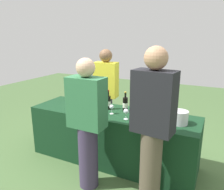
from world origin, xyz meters
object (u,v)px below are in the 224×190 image
(wine_glass_4, at_px, (145,115))
(wine_glass_2, at_px, (112,107))
(wine_bottle_3, at_px, (125,104))
(guest_0, at_px, (87,122))
(guest_1, at_px, (153,125))
(wine_bottle_0, at_px, (71,95))
(wine_glass_3, at_px, (126,112))
(wine_bottle_2, at_px, (108,102))
(wine_glass_0, at_px, (87,105))
(wine_bottle_1, at_px, (96,99))
(server_pouring, at_px, (106,93))
(wine_bottle_5, at_px, (161,108))
(wine_bottle_4, at_px, (148,106))
(wine_glass_1, at_px, (96,106))
(ice_bucket, at_px, (179,117))

(wine_glass_4, bearing_deg, wine_glass_2, 168.51)
(wine_bottle_3, height_order, guest_0, guest_0)
(wine_bottle_3, distance_m, guest_1, 0.95)
(wine_bottle_0, xyz_separation_m, wine_glass_3, (1.13, -0.34, -0.02))
(wine_bottle_2, xyz_separation_m, wine_glass_0, (-0.23, -0.21, -0.01))
(wine_bottle_1, distance_m, wine_glass_3, 0.71)
(wine_bottle_3, relative_size, server_pouring, 0.18)
(wine_bottle_5, relative_size, guest_0, 0.21)
(wine_bottle_4, xyz_separation_m, wine_glass_3, (-0.19, -0.32, -0.02))
(wine_bottle_5, bearing_deg, wine_bottle_2, -176.06)
(wine_bottle_5, height_order, server_pouring, server_pouring)
(wine_bottle_2, height_order, wine_bottle_4, wine_bottle_4)
(wine_bottle_4, xyz_separation_m, guest_1, (0.28, -0.75, 0.05))
(wine_glass_4, bearing_deg, wine_bottle_3, 142.79)
(wine_bottle_1, distance_m, wine_bottle_3, 0.51)
(wine_glass_2, relative_size, server_pouring, 0.08)
(wine_bottle_4, relative_size, wine_glass_3, 2.34)
(wine_bottle_0, relative_size, wine_bottle_4, 0.97)
(wine_bottle_2, xyz_separation_m, wine_bottle_3, (0.26, 0.03, -0.00))
(wine_bottle_5, bearing_deg, wine_glass_0, -165.13)
(wine_bottle_5, bearing_deg, wine_glass_1, -159.40)
(wine_bottle_3, relative_size, wine_glass_1, 1.90)
(wine_bottle_4, xyz_separation_m, guest_0, (-0.49, -0.79, -0.04))
(wine_glass_0, bearing_deg, wine_bottle_3, 26.38)
(wine_bottle_3, relative_size, wine_glass_2, 2.18)
(wine_glass_1, relative_size, server_pouring, 0.09)
(wine_bottle_4, distance_m, wine_glass_4, 0.33)
(server_pouring, bearing_deg, wine_glass_2, 117.36)
(wine_glass_1, bearing_deg, wine_bottle_1, 122.01)
(wine_bottle_1, distance_m, wine_bottle_5, 1.01)
(wine_bottle_0, bearing_deg, guest_0, -44.17)
(wine_bottle_2, distance_m, wine_glass_4, 0.70)
(guest_1, bearing_deg, wine_glass_1, 161.43)
(ice_bucket, xyz_separation_m, server_pouring, (-1.34, 0.61, 0.02))
(wine_glass_1, distance_m, server_pouring, 0.79)
(wine_bottle_1, height_order, wine_bottle_4, wine_bottle_4)
(wine_glass_4, distance_m, server_pouring, 1.22)
(ice_bucket, bearing_deg, wine_glass_3, -166.90)
(server_pouring, bearing_deg, wine_bottle_4, 147.42)
(wine_bottle_1, bearing_deg, wine_glass_2, -29.08)
(wine_bottle_5, height_order, wine_glass_2, wine_bottle_5)
(wine_bottle_3, xyz_separation_m, server_pouring, (-0.56, 0.46, 0.00))
(wine_bottle_4, xyz_separation_m, wine_bottle_5, (0.18, -0.00, 0.00))
(wine_bottle_0, height_order, wine_glass_1, wine_bottle_0)
(wine_glass_2, distance_m, ice_bucket, 0.91)
(wine_bottle_2, distance_m, wine_bottle_5, 0.77)
(wine_bottle_3, height_order, wine_glass_1, wine_bottle_3)
(wine_bottle_2, height_order, guest_1, guest_1)
(wine_bottle_3, height_order, wine_bottle_5, wine_bottle_5)
(wine_bottle_3, relative_size, guest_1, 0.17)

